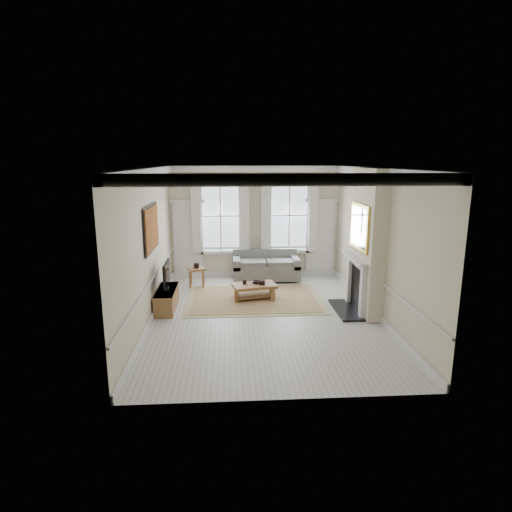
{
  "coord_description": "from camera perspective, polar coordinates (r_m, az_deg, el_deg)",
  "views": [
    {
      "loc": [
        -0.81,
        -9.43,
        3.57
      ],
      "look_at": [
        -0.15,
        0.82,
        1.25
      ],
      "focal_mm": 30.0,
      "sensor_mm": 36.0,
      "label": 1
    }
  ],
  "objects": [
    {
      "name": "side_table",
      "position": [
        12.38,
        -7.92,
        -2.07
      ],
      "size": [
        0.59,
        0.59,
        0.54
      ],
      "rotation": [
        0.0,
        0.0,
        0.43
      ],
      "color": "brown",
      "rests_on": "floor"
    },
    {
      "name": "mirror",
      "position": [
        10.2,
        13.58,
        3.8
      ],
      "size": [
        0.06,
        1.26,
        1.06
      ],
      "primitive_type": "cube",
      "color": "gold",
      "rests_on": "chimney_breast"
    },
    {
      "name": "door_left",
      "position": [
        13.27,
        -9.01,
        2.06
      ],
      "size": [
        0.9,
        0.08,
        2.3
      ],
      "primitive_type": "cube",
      "color": "silver",
      "rests_on": "floor"
    },
    {
      "name": "floor",
      "position": [
        10.11,
        1.13,
        -7.95
      ],
      "size": [
        7.2,
        7.2,
        0.0
      ],
      "primitive_type": "plane",
      "color": "#B7B5AD",
      "rests_on": "ground"
    },
    {
      "name": "coffee_table",
      "position": [
        11.14,
        -0.23,
        -4.17
      ],
      "size": [
        1.21,
        0.86,
        0.41
      ],
      "rotation": [
        0.0,
        0.0,
        0.22
      ],
      "color": "brown",
      "rests_on": "rug"
    },
    {
      "name": "left_wall",
      "position": [
        9.78,
        -14.19,
        1.31
      ],
      "size": [
        0.0,
        7.2,
        7.2
      ],
      "primitive_type": "plane",
      "rotation": [
        1.57,
        0.0,
        1.57
      ],
      "color": "beige",
      "rests_on": "floor"
    },
    {
      "name": "ceramic_pot_b",
      "position": [
        11.07,
        0.82,
        -3.56
      ],
      "size": [
        0.16,
        0.16,
        0.11
      ],
      "primitive_type": "cylinder",
      "color": "black",
      "rests_on": "coffee_table"
    },
    {
      "name": "sofa",
      "position": [
        12.98,
        1.32,
        -1.55
      ],
      "size": [
        1.98,
        0.96,
        0.89
      ],
      "color": "#5C5C5A",
      "rests_on": "floor"
    },
    {
      "name": "door_right",
      "position": [
        13.52,
        8.58,
        2.27
      ],
      "size": [
        0.9,
        0.08,
        2.3
      ],
      "primitive_type": "cube",
      "color": "silver",
      "rests_on": "floor"
    },
    {
      "name": "rug",
      "position": [
        11.24,
        -0.23,
        -5.73
      ],
      "size": [
        3.5,
        2.6,
        0.02
      ],
      "primitive_type": "cube",
      "color": "#9F8752",
      "rests_on": "floor"
    },
    {
      "name": "chimney_breast",
      "position": [
        10.33,
        14.62,
        1.88
      ],
      "size": [
        0.35,
        1.7,
        3.38
      ],
      "primitive_type": "cube",
      "color": "beige",
      "rests_on": "floor"
    },
    {
      "name": "tv",
      "position": [
        10.51,
        -11.84,
        -2.34
      ],
      "size": [
        0.08,
        0.9,
        0.68
      ],
      "color": "black",
      "rests_on": "tv_stand"
    },
    {
      "name": "tv_stand",
      "position": [
        10.7,
        -11.8,
        -5.66
      ],
      "size": [
        0.44,
        1.38,
        0.49
      ],
      "primitive_type": "cube",
      "color": "brown",
      "rests_on": "floor"
    },
    {
      "name": "ceramic_pot_a",
      "position": [
        11.14,
        -1.53,
        -3.47
      ],
      "size": [
        0.11,
        0.11,
        0.11
      ],
      "primitive_type": "cylinder",
      "color": "black",
      "rests_on": "coffee_table"
    },
    {
      "name": "back_wall",
      "position": [
        13.19,
        -0.15,
        4.57
      ],
      "size": [
        5.2,
        0.0,
        5.2
      ],
      "primitive_type": "plane",
      "rotation": [
        1.57,
        0.0,
        0.0
      ],
      "color": "beige",
      "rests_on": "floor"
    },
    {
      "name": "ceiling",
      "position": [
        9.46,
        1.22,
        11.7
      ],
      "size": [
        7.2,
        7.2,
        0.0
      ],
      "primitive_type": "plane",
      "rotation": [
        3.14,
        0.0,
        0.0
      ],
      "color": "white",
      "rests_on": "back_wall"
    },
    {
      "name": "window_right",
      "position": [
        13.22,
        4.43,
        5.43
      ],
      "size": [
        1.26,
        0.2,
        2.2
      ],
      "primitive_type": null,
      "color": "#B2BCC6",
      "rests_on": "back_wall"
    },
    {
      "name": "painting",
      "position": [
        10.0,
        -13.77,
        3.62
      ],
      "size": [
        0.05,
        1.66,
        1.06
      ],
      "primitive_type": "cube",
      "color": "#AC631D",
      "rests_on": "left_wall"
    },
    {
      "name": "bowl",
      "position": [
        11.21,
        -0.01,
        -3.49
      ],
      "size": [
        0.29,
        0.29,
        0.06
      ],
      "primitive_type": "imported",
      "rotation": [
        0.0,
        0.0,
        -0.32
      ],
      "color": "black",
      "rests_on": "coffee_table"
    },
    {
      "name": "hearth",
      "position": [
        10.64,
        11.92,
        -7.03
      ],
      "size": [
        0.55,
        1.5,
        0.05
      ],
      "primitive_type": "cube",
      "color": "black",
      "rests_on": "floor"
    },
    {
      "name": "fireplace",
      "position": [
        10.48,
        13.15,
        -3.33
      ],
      "size": [
        0.21,
        1.45,
        1.33
      ],
      "color": "silver",
      "rests_on": "floor"
    },
    {
      "name": "right_wall",
      "position": [
        10.2,
        15.9,
        1.67
      ],
      "size": [
        0.0,
        7.2,
        7.2
      ],
      "primitive_type": "plane",
      "rotation": [
        1.57,
        0.0,
        -1.57
      ],
      "color": "beige",
      "rests_on": "floor"
    },
    {
      "name": "window_left",
      "position": [
        13.09,
        -4.75,
        5.35
      ],
      "size": [
        1.26,
        0.2,
        2.2
      ],
      "primitive_type": null,
      "color": "#B2BCC6",
      "rests_on": "back_wall"
    }
  ]
}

